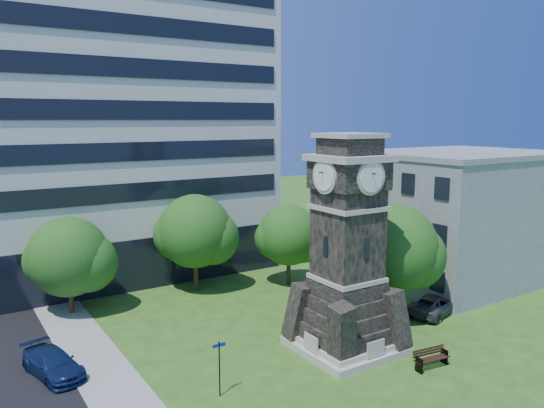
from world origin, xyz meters
TOP-DOWN VIEW (x-y plane):
  - ground at (0.00, 0.00)m, footprint 160.00×160.00m
  - sidewalk at (-9.50, 5.00)m, footprint 3.00×70.00m
  - clock_tower at (3.00, 2.00)m, footprint 5.40×5.40m
  - office_tall at (-3.20, 25.84)m, footprint 26.20×15.11m
  - office_low at (19.97, 8.00)m, footprint 15.20×12.20m
  - car_street_north at (-11.70, 7.58)m, footprint 2.84×4.79m
  - car_east_lot at (11.60, 2.96)m, footprint 5.13×3.40m
  - park_bench at (5.24, -2.25)m, footprint 2.07×0.55m
  - street_sign at (-5.46, 1.14)m, footprint 0.65×0.07m
  - tree_nw at (-8.85, 16.23)m, footprint 5.87×5.33m
  - tree_nc at (0.28, 16.16)m, footprint 6.13×5.58m
  - tree_ne at (7.07, 13.56)m, footprint 5.26×4.78m
  - tree_east at (8.43, 3.76)m, footprint 6.34×5.76m

SIDE VIEW (x-z plane):
  - ground at x=0.00m, z-range 0.00..0.00m
  - sidewalk at x=-9.50m, z-range 0.00..0.06m
  - park_bench at x=5.24m, z-range 0.03..1.10m
  - car_street_north at x=-11.70m, z-range 0.00..1.30m
  - car_east_lot at x=11.60m, z-range 0.00..1.31m
  - street_sign at x=-5.46m, z-range 0.34..3.05m
  - tree_nw at x=-8.85m, z-range 0.48..7.08m
  - tree_ne at x=7.07m, z-range 0.64..7.04m
  - tree_nc at x=0.28m, z-range 0.73..8.15m
  - tree_east at x=8.43m, z-range 0.75..8.40m
  - office_low at x=19.97m, z-range 0.01..10.41m
  - clock_tower at x=3.00m, z-range -0.83..11.39m
  - office_tall at x=-3.20m, z-range -0.08..28.52m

